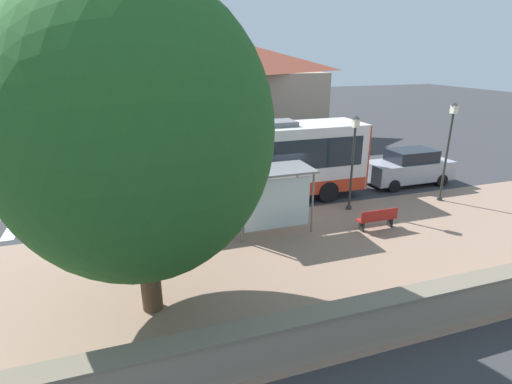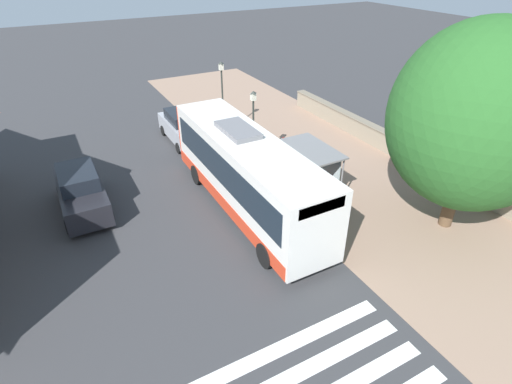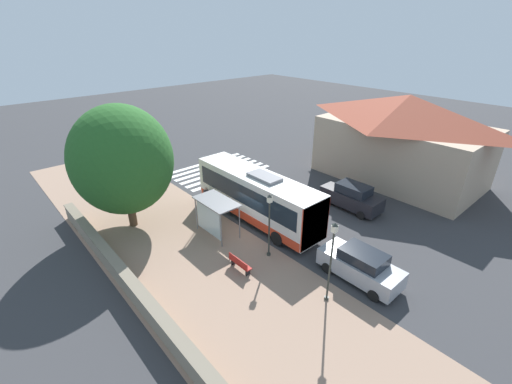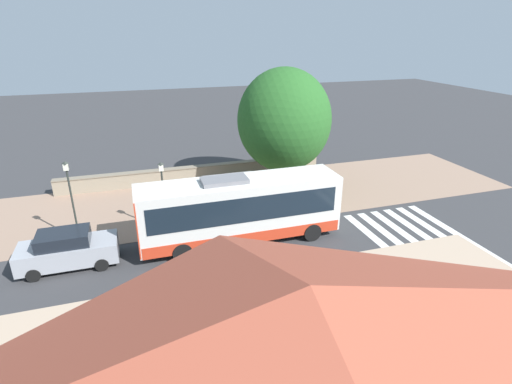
% 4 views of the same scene
% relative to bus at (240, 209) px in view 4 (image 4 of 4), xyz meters
% --- Properties ---
extents(ground_plane, '(120.00, 120.00, 0.00)m').
position_rel_bus_xyz_m(ground_plane, '(-1.54, -0.73, -1.94)').
color(ground_plane, '#353538').
rests_on(ground_plane, ground).
extents(sidewalk_plaza, '(9.00, 44.00, 0.02)m').
position_rel_bus_xyz_m(sidewalk_plaza, '(-6.04, -0.73, -1.93)').
color(sidewalk_plaza, '#937560').
rests_on(sidewalk_plaza, ground).
extents(crosswalk_stripes, '(9.00, 5.25, 0.01)m').
position_rel_bus_xyz_m(crosswalk_stripes, '(3.46, 9.60, -1.93)').
color(crosswalk_stripes, silver).
rests_on(crosswalk_stripes, ground).
extents(stone_wall, '(0.60, 20.00, 1.16)m').
position_rel_bus_xyz_m(stone_wall, '(-10.09, -0.73, -1.35)').
color(stone_wall, gray).
rests_on(stone_wall, ground).
extents(bus, '(2.60, 10.74, 3.75)m').
position_rel_bus_xyz_m(bus, '(0.00, 0.00, 0.00)').
color(bus, silver).
rests_on(bus, ground).
extents(bus_shelter, '(1.77, 3.16, 2.51)m').
position_rel_bus_xyz_m(bus_shelter, '(-3.38, 0.32, 0.16)').
color(bus_shelter, slate).
rests_on(bus_shelter, ground).
extents(pedestrian, '(0.34, 0.22, 1.61)m').
position_rel_bus_xyz_m(pedestrian, '(-1.55, 4.13, -1.00)').
color(pedestrian, '#2D3347').
rests_on(pedestrian, ground).
extents(bench, '(0.40, 1.65, 0.88)m').
position_rel_bus_xyz_m(bench, '(-4.57, -3.67, -1.46)').
color(bench, maroon).
rests_on(bench, ground).
extents(street_lamp_near, '(0.28, 0.28, 4.60)m').
position_rel_bus_xyz_m(street_lamp_near, '(-2.69, -8.47, 0.78)').
color(street_lamp_near, '#2D332D').
rests_on(street_lamp_near, ground).
extents(street_lamp_far, '(0.28, 0.28, 4.19)m').
position_rel_bus_xyz_m(street_lamp_far, '(-2.34, -3.75, 0.55)').
color(street_lamp_far, '#2D332D').
rests_on(street_lamp_far, ground).
extents(shade_tree, '(6.56, 6.56, 8.52)m').
position_rel_bus_xyz_m(shade_tree, '(-7.06, 5.21, 2.97)').
color(shade_tree, brown).
rests_on(shade_tree, ground).
extents(parked_car_behind_bus, '(1.98, 4.58, 1.87)m').
position_rel_bus_xyz_m(parked_car_behind_bus, '(-0.07, -8.66, -1.02)').
color(parked_car_behind_bus, '#9EA0A8').
rests_on(parked_car_behind_bus, ground).
extents(parked_car_far_lane, '(1.97, 4.69, 2.00)m').
position_rel_bus_xyz_m(parked_car_far_lane, '(6.60, -3.52, -0.96)').
color(parked_car_far_lane, black).
rests_on(parked_car_far_lane, ground).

